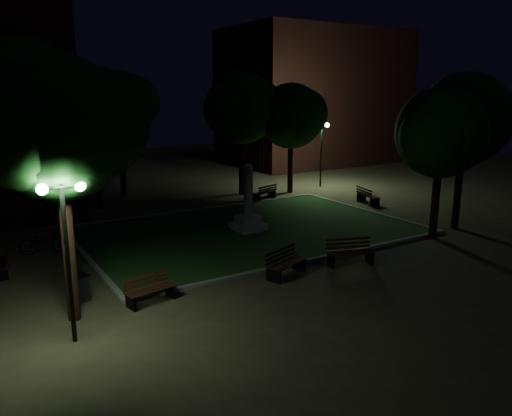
{
  "coord_description": "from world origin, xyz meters",
  "views": [
    {
      "loc": [
        -11.83,
        -17.76,
        6.49
      ],
      "look_at": [
        -0.19,
        1.0,
        1.36
      ],
      "focal_mm": 35.0,
      "sensor_mm": 36.0,
      "label": 1
    }
  ],
  "objects_px": {
    "bench_right_side": "(367,196)",
    "bicycle": "(44,241)",
    "monument": "(248,212)",
    "trash_bin": "(79,288)",
    "bench_far_side": "(265,193)",
    "bench_left_side": "(1,264)",
    "bench_west_near": "(150,290)",
    "bench_near_left": "(285,264)",
    "bench_near_right": "(350,253)"
  },
  "relations": [
    {
      "from": "monument",
      "to": "bench_right_side",
      "type": "xyz_separation_m",
      "value": [
        9.13,
        1.45,
        -0.5
      ]
    },
    {
      "from": "bench_far_side",
      "to": "bench_right_side",
      "type": "bearing_deg",
      "value": 120.96
    },
    {
      "from": "bench_right_side",
      "to": "bicycle",
      "type": "height_order",
      "value": "bicycle"
    },
    {
      "from": "trash_bin",
      "to": "bicycle",
      "type": "relative_size",
      "value": 0.47
    },
    {
      "from": "monument",
      "to": "bench_near_left",
      "type": "xyz_separation_m",
      "value": [
        -1.94,
        -5.82,
        -0.5
      ]
    },
    {
      "from": "bench_right_side",
      "to": "bicycle",
      "type": "xyz_separation_m",
      "value": [
        -17.99,
        0.13,
        0.03
      ]
    },
    {
      "from": "monument",
      "to": "bench_far_side",
      "type": "distance_m",
      "value": 7.11
    },
    {
      "from": "bench_right_side",
      "to": "bench_far_side",
      "type": "relative_size",
      "value": 1.02
    },
    {
      "from": "bench_right_side",
      "to": "bicycle",
      "type": "relative_size",
      "value": 1.0
    },
    {
      "from": "bench_near_right",
      "to": "bench_far_side",
      "type": "relative_size",
      "value": 1.06
    },
    {
      "from": "bench_left_side",
      "to": "bench_west_near",
      "type": "bearing_deg",
      "value": 41.33
    },
    {
      "from": "bench_west_near",
      "to": "bench_right_side",
      "type": "height_order",
      "value": "bench_right_side"
    },
    {
      "from": "bench_left_side",
      "to": "bench_far_side",
      "type": "distance_m",
      "value": 16.19
    },
    {
      "from": "bench_right_side",
      "to": "monument",
      "type": "bearing_deg",
      "value": 112.93
    },
    {
      "from": "bench_near_left",
      "to": "bench_near_right",
      "type": "height_order",
      "value": "bench_near_right"
    },
    {
      "from": "bench_west_near",
      "to": "bench_far_side",
      "type": "xyz_separation_m",
      "value": [
        11.41,
        11.0,
        0.03
      ]
    },
    {
      "from": "monument",
      "to": "bench_near_right",
      "type": "bearing_deg",
      "value": -81.69
    },
    {
      "from": "monument",
      "to": "bench_west_near",
      "type": "height_order",
      "value": "monument"
    },
    {
      "from": "bench_near_right",
      "to": "bench_right_side",
      "type": "bearing_deg",
      "value": 61.6
    },
    {
      "from": "bench_far_side",
      "to": "bicycle",
      "type": "xyz_separation_m",
      "value": [
        -13.35,
        -3.91,
        0.05
      ]
    },
    {
      "from": "bench_left_side",
      "to": "bench_far_side",
      "type": "xyz_separation_m",
      "value": [
        15.13,
        5.77,
        0.04
      ]
    },
    {
      "from": "bench_near_left",
      "to": "bench_far_side",
      "type": "relative_size",
      "value": 1.03
    },
    {
      "from": "bench_near_right",
      "to": "bench_west_near",
      "type": "distance_m",
      "value": 7.85
    },
    {
      "from": "bench_left_side",
      "to": "trash_bin",
      "type": "bearing_deg",
      "value": 31.12
    },
    {
      "from": "bench_right_side",
      "to": "trash_bin",
      "type": "relative_size",
      "value": 2.11
    },
    {
      "from": "bench_right_side",
      "to": "bench_west_near",
      "type": "bearing_deg",
      "value": 127.31
    },
    {
      "from": "monument",
      "to": "trash_bin",
      "type": "relative_size",
      "value": 3.63
    },
    {
      "from": "bench_west_near",
      "to": "bench_left_side",
      "type": "distance_m",
      "value": 6.41
    },
    {
      "from": "bench_left_side",
      "to": "trash_bin",
      "type": "xyz_separation_m",
      "value": [
        1.85,
        -3.94,
        0.04
      ]
    },
    {
      "from": "bench_right_side",
      "to": "trash_bin",
      "type": "distance_m",
      "value": 18.79
    },
    {
      "from": "bench_west_near",
      "to": "monument",
      "type": "bearing_deg",
      "value": 27.91
    },
    {
      "from": "bench_near_left",
      "to": "bench_left_side",
      "type": "relative_size",
      "value": 1.17
    },
    {
      "from": "monument",
      "to": "bench_left_side",
      "type": "bearing_deg",
      "value": -178.49
    },
    {
      "from": "bench_near_left",
      "to": "bench_far_side",
      "type": "xyz_separation_m",
      "value": [
        6.43,
        11.31,
        -0.02
      ]
    },
    {
      "from": "bench_far_side",
      "to": "monument",
      "type": "bearing_deg",
      "value": 32.8
    },
    {
      "from": "monument",
      "to": "trash_bin",
      "type": "height_order",
      "value": "monument"
    },
    {
      "from": "bench_near_right",
      "to": "bench_west_near",
      "type": "height_order",
      "value": "bench_near_right"
    },
    {
      "from": "monument",
      "to": "bench_right_side",
      "type": "relative_size",
      "value": 1.72
    },
    {
      "from": "bench_far_side",
      "to": "bicycle",
      "type": "bearing_deg",
      "value": -1.65
    },
    {
      "from": "bench_right_side",
      "to": "bench_far_side",
      "type": "distance_m",
      "value": 6.16
    },
    {
      "from": "bench_far_side",
      "to": "trash_bin",
      "type": "height_order",
      "value": "bench_far_side"
    },
    {
      "from": "bicycle",
      "to": "monument",
      "type": "bearing_deg",
      "value": -87.53
    },
    {
      "from": "bench_left_side",
      "to": "trash_bin",
      "type": "relative_size",
      "value": 1.83
    },
    {
      "from": "bench_left_side",
      "to": "bench_near_left",
      "type": "bearing_deg",
      "value": 63.44
    },
    {
      "from": "bench_left_side",
      "to": "bench_right_side",
      "type": "bearing_deg",
      "value": 100.92
    },
    {
      "from": "trash_bin",
      "to": "bench_near_right",
      "type": "bearing_deg",
      "value": -11.12
    },
    {
      "from": "bench_west_near",
      "to": "bench_near_left",
      "type": "bearing_deg",
      "value": -14.17
    },
    {
      "from": "bench_far_side",
      "to": "bench_left_side",
      "type": "bearing_deg",
      "value": 2.9
    },
    {
      "from": "bench_near_right",
      "to": "bench_left_side",
      "type": "height_order",
      "value": "bench_near_right"
    },
    {
      "from": "bicycle",
      "to": "bench_far_side",
      "type": "bearing_deg",
      "value": -61.08
    }
  ]
}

